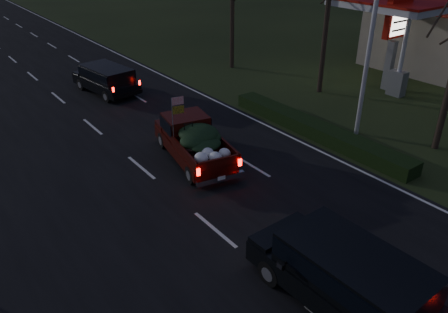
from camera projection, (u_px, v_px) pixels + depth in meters
ground at (215, 230)px, 13.74m from camera, size 120.00×120.00×0.00m
road_asphalt at (215, 230)px, 13.73m from camera, size 14.00×120.00×0.02m
hedge_row at (315, 129)px, 19.86m from camera, size 1.00×10.00×0.60m
light_pole at (375, 10)px, 17.65m from camera, size 0.50×0.90×9.16m
gas_price_pylon at (397, 23)px, 24.01m from camera, size 2.00×0.41×5.57m
gas_station_building at (448, 34)px, 29.79m from camera, size 10.00×7.00×4.00m
gas_canopy at (404, 6)px, 25.52m from camera, size 7.10×6.10×4.88m
pickup_truck at (193, 139)px, 17.51m from camera, size 2.67×4.99×2.48m
lead_suv at (106, 77)px, 24.64m from camera, size 2.39×4.60×1.27m
rear_suv at (349, 274)px, 10.48m from camera, size 2.34×4.93×1.40m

